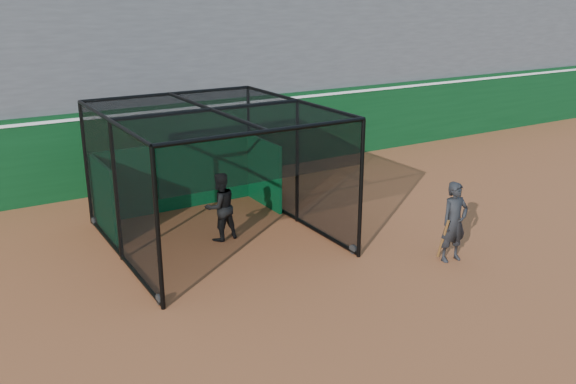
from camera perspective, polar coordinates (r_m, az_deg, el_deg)
ground at (r=12.93m, az=4.16°, el=-8.38°), size 120.00×120.00×0.00m
outfield_wall at (r=19.65m, az=-10.19°, el=4.70°), size 50.00×0.50×2.50m
grandstand at (r=22.73m, az=-14.23°, el=14.39°), size 50.00×7.85×8.95m
batting_cage at (r=14.62m, az=-6.97°, el=1.46°), size 4.77×5.43×3.21m
batter at (r=14.80m, az=-6.36°, el=-1.38°), size 0.89×0.74×1.69m
on_deck_player at (r=14.03m, az=15.28°, el=-2.74°), size 0.71×0.50×1.84m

